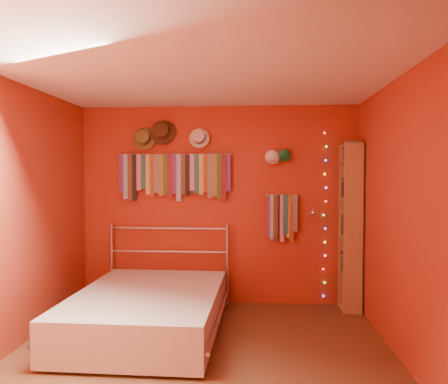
% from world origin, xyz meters
% --- Properties ---
extents(ground, '(3.50, 3.50, 0.00)m').
position_xyz_m(ground, '(0.00, 0.00, 0.00)').
color(ground, brown).
rests_on(ground, ground).
extents(back_wall, '(3.50, 0.02, 2.50)m').
position_xyz_m(back_wall, '(0.00, 1.75, 1.25)').
color(back_wall, maroon).
rests_on(back_wall, ground).
extents(right_wall, '(0.02, 3.50, 2.50)m').
position_xyz_m(right_wall, '(1.75, 0.00, 1.25)').
color(right_wall, maroon).
rests_on(right_wall, ground).
extents(left_wall, '(0.02, 3.50, 2.50)m').
position_xyz_m(left_wall, '(-1.75, 0.00, 1.25)').
color(left_wall, maroon).
rests_on(left_wall, ground).
extents(ceiling, '(3.50, 3.50, 0.02)m').
position_xyz_m(ceiling, '(0.00, 0.00, 2.50)').
color(ceiling, white).
rests_on(ceiling, back_wall).
extents(tie_rack, '(1.45, 0.03, 0.60)m').
position_xyz_m(tie_rack, '(-0.55, 1.68, 1.64)').
color(tie_rack, '#AEAEB3').
rests_on(tie_rack, back_wall).
extents(small_tie_rack, '(0.40, 0.03, 0.60)m').
position_xyz_m(small_tie_rack, '(0.81, 1.68, 1.12)').
color(small_tie_rack, '#AEAEB3').
rests_on(small_tie_rack, back_wall).
extents(fedora_olive, '(0.29, 0.16, 0.29)m').
position_xyz_m(fedora_olive, '(-0.94, 1.65, 2.10)').
color(fedora_olive, brown).
rests_on(fedora_olive, back_wall).
extents(fedora_brown, '(0.31, 0.17, 0.31)m').
position_xyz_m(fedora_brown, '(-0.69, 1.65, 2.18)').
color(fedora_brown, '#442918').
rests_on(fedora_brown, back_wall).
extents(fedora_white, '(0.25, 0.14, 0.25)m').
position_xyz_m(fedora_white, '(-0.23, 1.66, 2.10)').
color(fedora_white, silver).
rests_on(fedora_white, back_wall).
extents(cap_white, '(0.18, 0.23, 0.18)m').
position_xyz_m(cap_white, '(0.68, 1.70, 1.85)').
color(cap_white, white).
rests_on(cap_white, back_wall).
extents(cap_green, '(0.17, 0.21, 0.17)m').
position_xyz_m(cap_green, '(0.83, 1.70, 1.87)').
color(cap_green, '#1B7A40').
rests_on(cap_green, back_wall).
extents(fairy_lights, '(0.05, 0.02, 2.06)m').
position_xyz_m(fairy_lights, '(1.34, 1.71, 1.13)').
color(fairy_lights, '#FF3333').
rests_on(fairy_lights, back_wall).
extents(reading_lamp, '(0.06, 0.27, 0.08)m').
position_xyz_m(reading_lamp, '(1.17, 1.54, 1.17)').
color(reading_lamp, '#AEAEB3').
rests_on(reading_lamp, back_wall).
extents(bookshelf, '(0.25, 0.34, 2.00)m').
position_xyz_m(bookshelf, '(1.66, 1.53, 1.02)').
color(bookshelf, '#9A7445').
rests_on(bookshelf, ground).
extents(bed, '(1.55, 2.09, 1.01)m').
position_xyz_m(bed, '(-0.62, 0.60, 0.23)').
color(bed, '#AEAEB3').
rests_on(bed, ground).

